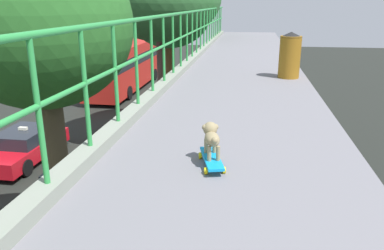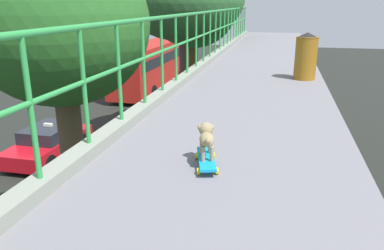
% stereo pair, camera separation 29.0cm
% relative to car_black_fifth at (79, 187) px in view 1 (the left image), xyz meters
% --- Properties ---
extents(car_black_fifth, '(1.78, 4.27, 1.49)m').
position_rel_car_black_fifth_xyz_m(car_black_fifth, '(0.00, 0.00, 0.00)').
color(car_black_fifth, black).
rests_on(car_black_fifth, ground).
extents(car_red_taxi_sixth, '(1.94, 4.49, 1.48)m').
position_rel_car_black_fifth_xyz_m(car_red_taxi_sixth, '(-3.91, 3.20, -0.03)').
color(car_red_taxi_sixth, red).
rests_on(car_red_taxi_sixth, ground).
extents(city_bus, '(2.65, 11.51, 3.47)m').
position_rel_car_black_fifth_xyz_m(city_bus, '(-4.07, 17.36, 1.25)').
color(city_bus, '#B51F18').
rests_on(city_bus, ground).
extents(roadside_tree_mid, '(3.71, 3.71, 7.70)m').
position_rel_car_black_fifth_xyz_m(roadside_tree_mid, '(1.19, -3.22, 5.20)').
color(roadside_tree_mid, brown).
rests_on(roadside_tree_mid, ground).
extents(roadside_tree_farthest, '(4.15, 4.15, 8.09)m').
position_rel_car_black_fifth_xyz_m(roadside_tree_farthest, '(1.45, 7.85, 5.45)').
color(roadside_tree_farthest, brown).
rests_on(roadside_tree_farthest, ground).
extents(toy_skateboard, '(0.29, 0.55, 0.08)m').
position_rel_car_black_fifth_xyz_m(toy_skateboard, '(5.06, -7.29, 4.37)').
color(toy_skateboard, '#1195DD').
rests_on(toy_skateboard, overpass_deck).
extents(small_dog, '(0.20, 0.36, 0.29)m').
position_rel_car_black_fifth_xyz_m(small_dog, '(5.05, -7.24, 4.58)').
color(small_dog, '#95845E').
rests_on(small_dog, toy_skateboard).
extents(litter_bin, '(0.42, 0.42, 0.89)m').
position_rel_car_black_fifth_xyz_m(litter_bin, '(6.12, -2.82, 4.76)').
color(litter_bin, '#915F17').
rests_on(litter_bin, overpass_deck).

